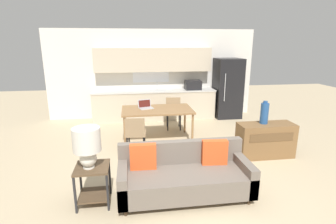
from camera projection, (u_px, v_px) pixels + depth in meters
ground_plane at (181, 195)px, 4.09m from camera, size 20.00×20.00×0.00m
wall_back at (153, 74)px, 8.16m from camera, size 6.40×0.07×2.70m
kitchen_counter at (155, 92)px, 8.01m from camera, size 3.72×0.65×2.15m
refrigerator at (227, 88)px, 8.19m from camera, size 0.78×0.78×1.83m
dining_table at (157, 111)px, 6.25m from camera, size 1.66×0.98×0.77m
couch at (184, 175)px, 4.04m from camera, size 1.99×0.80×0.82m
side_table at (93, 179)px, 3.80m from camera, size 0.48×0.48×0.59m
table_lamp at (87, 144)px, 3.63m from camera, size 0.39×0.39×0.59m
credenza at (265, 140)px, 5.41m from camera, size 1.15×0.46×0.71m
vase at (264, 113)px, 5.30m from camera, size 0.16×0.16×0.47m
dining_chair_far_right at (173, 111)px, 7.19m from camera, size 0.46×0.46×0.83m
dining_chair_near_left at (136, 133)px, 5.46m from camera, size 0.46×0.46×0.83m
laptop at (145, 106)px, 6.31m from camera, size 0.38×0.33×0.20m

